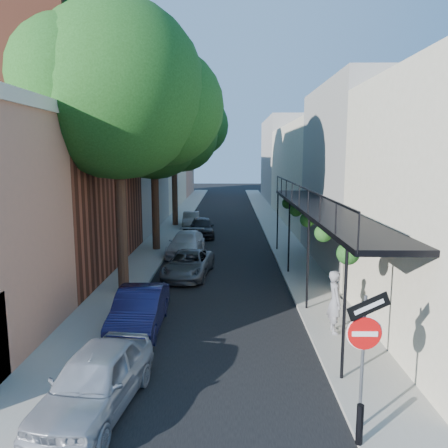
{
  "coord_description": "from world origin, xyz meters",
  "views": [
    {
      "loc": [
        0.52,
        -7.12,
        5.58
      ],
      "look_at": [
        0.29,
        10.45,
        2.8
      ],
      "focal_mm": 35.0,
      "sensor_mm": 36.0,
      "label": 1
    }
  ],
  "objects_px": {
    "bollard": "(360,424)",
    "parked_car_d": "(186,243)",
    "parked_car_b": "(139,310)",
    "parked_car_f": "(191,220)",
    "pedestrian": "(335,302)",
    "sign_post": "(364,339)",
    "parked_car_a": "(95,380)",
    "oak_near": "(130,95)",
    "oak_far": "(180,120)",
    "parked_car_c": "(188,264)",
    "oak_mid": "(161,129)",
    "parked_car_e": "(202,227)"
  },
  "relations": [
    {
      "from": "bollard",
      "to": "parked_car_d",
      "type": "xyz_separation_m",
      "value": [
        -4.95,
        16.6,
        0.11
      ]
    },
    {
      "from": "parked_car_b",
      "to": "parked_car_f",
      "type": "bearing_deg",
      "value": 89.74
    },
    {
      "from": "parked_car_f",
      "to": "pedestrian",
      "type": "height_order",
      "value": "pedestrian"
    },
    {
      "from": "sign_post",
      "to": "parked_car_a",
      "type": "distance_m",
      "value": 5.79
    },
    {
      "from": "parked_car_b",
      "to": "oak_near",
      "type": "bearing_deg",
      "value": 103.2
    },
    {
      "from": "oak_far",
      "to": "parked_car_b",
      "type": "distance_m",
      "value": 22.39
    },
    {
      "from": "sign_post",
      "to": "oak_near",
      "type": "relative_size",
      "value": 0.26
    },
    {
      "from": "sign_post",
      "to": "parked_car_c",
      "type": "xyz_separation_m",
      "value": [
        -4.56,
        11.56,
        -1.45
      ]
    },
    {
      "from": "bollard",
      "to": "parked_car_f",
      "type": "relative_size",
      "value": 0.23
    },
    {
      "from": "oak_mid",
      "to": "oak_near",
      "type": "bearing_deg",
      "value": -89.63
    },
    {
      "from": "parked_car_d",
      "to": "oak_mid",
      "type": "bearing_deg",
      "value": 147.08
    },
    {
      "from": "bollard",
      "to": "parked_car_e",
      "type": "relative_size",
      "value": 0.2
    },
    {
      "from": "oak_near",
      "to": "oak_far",
      "type": "bearing_deg",
      "value": 89.96
    },
    {
      "from": "parked_car_b",
      "to": "parked_car_f",
      "type": "relative_size",
      "value": 1.15
    },
    {
      "from": "sign_post",
      "to": "oak_mid",
      "type": "distance_m",
      "value": 19.14
    },
    {
      "from": "sign_post",
      "to": "parked_car_e",
      "type": "xyz_separation_m",
      "value": [
        -4.56,
        21.58,
        -1.36
      ]
    },
    {
      "from": "oak_far",
      "to": "pedestrian",
      "type": "height_order",
      "value": "oak_far"
    },
    {
      "from": "parked_car_b",
      "to": "parked_car_f",
      "type": "distance_m",
      "value": 20.36
    },
    {
      "from": "oak_mid",
      "to": "parked_car_c",
      "type": "relative_size",
      "value": 2.43
    },
    {
      "from": "oak_near",
      "to": "parked_car_d",
      "type": "relative_size",
      "value": 2.63
    },
    {
      "from": "parked_car_a",
      "to": "parked_car_b",
      "type": "xyz_separation_m",
      "value": [
        0.05,
        4.47,
        -0.02
      ]
    },
    {
      "from": "pedestrian",
      "to": "parked_car_a",
      "type": "bearing_deg",
      "value": 124.21
    },
    {
      "from": "oak_mid",
      "to": "bollard",
      "type": "bearing_deg",
      "value": -70.1
    },
    {
      "from": "parked_car_d",
      "to": "parked_car_c",
      "type": "bearing_deg",
      "value": -78.46
    },
    {
      "from": "pedestrian",
      "to": "oak_far",
      "type": "bearing_deg",
      "value": 19.23
    },
    {
      "from": "oak_far",
      "to": "pedestrian",
      "type": "xyz_separation_m",
      "value": [
        7.14,
        -21.42,
        -7.15
      ]
    },
    {
      "from": "parked_car_a",
      "to": "parked_car_c",
      "type": "xyz_separation_m",
      "value": [
        1.02,
        10.77,
        -0.11
      ]
    },
    {
      "from": "parked_car_c",
      "to": "parked_car_f",
      "type": "bearing_deg",
      "value": 101.0
    },
    {
      "from": "bollard",
      "to": "parked_car_e",
      "type": "bearing_deg",
      "value": 101.29
    },
    {
      "from": "parked_car_f",
      "to": "oak_far",
      "type": "bearing_deg",
      "value": 139.23
    },
    {
      "from": "oak_mid",
      "to": "parked_car_e",
      "type": "bearing_deg",
      "value": 64.95
    },
    {
      "from": "parked_car_c",
      "to": "oak_far",
      "type": "bearing_deg",
      "value": 104.07
    },
    {
      "from": "parked_car_a",
      "to": "pedestrian",
      "type": "bearing_deg",
      "value": 41.29
    },
    {
      "from": "oak_near",
      "to": "oak_mid",
      "type": "xyz_separation_m",
      "value": [
        -0.05,
        7.97,
        -0.82
      ]
    },
    {
      "from": "pedestrian",
      "to": "oak_near",
      "type": "bearing_deg",
      "value": 59.12
    },
    {
      "from": "sign_post",
      "to": "bollard",
      "type": "height_order",
      "value": "sign_post"
    },
    {
      "from": "parked_car_c",
      "to": "sign_post",
      "type": "bearing_deg",
      "value": -61.96
    },
    {
      "from": "parked_car_f",
      "to": "parked_car_d",
      "type": "bearing_deg",
      "value": -88.84
    },
    {
      "from": "parked_car_b",
      "to": "parked_car_e",
      "type": "height_order",
      "value": "parked_car_e"
    },
    {
      "from": "oak_mid",
      "to": "parked_car_b",
      "type": "bearing_deg",
      "value": -85.03
    },
    {
      "from": "sign_post",
      "to": "oak_mid",
      "type": "bearing_deg",
      "value": 110.86
    },
    {
      "from": "pedestrian",
      "to": "parked_car_c",
      "type": "bearing_deg",
      "value": 38.61
    },
    {
      "from": "parked_car_f",
      "to": "sign_post",
      "type": "bearing_deg",
      "value": -79.71
    },
    {
      "from": "oak_far",
      "to": "parked_car_c",
      "type": "height_order",
      "value": "oak_far"
    },
    {
      "from": "oak_far",
      "to": "sign_post",
      "type": "bearing_deg",
      "value": -76.09
    },
    {
      "from": "sign_post",
      "to": "parked_car_b",
      "type": "relative_size",
      "value": 0.74
    },
    {
      "from": "sign_post",
      "to": "parked_car_c",
      "type": "bearing_deg",
      "value": 111.53
    },
    {
      "from": "parked_car_c",
      "to": "parked_car_e",
      "type": "relative_size",
      "value": 1.06
    },
    {
      "from": "parked_car_a",
      "to": "oak_far",
      "type": "bearing_deg",
      "value": 99.98
    },
    {
      "from": "parked_car_a",
      "to": "oak_mid",
      "type": "bearing_deg",
      "value": 101.34
    }
  ]
}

